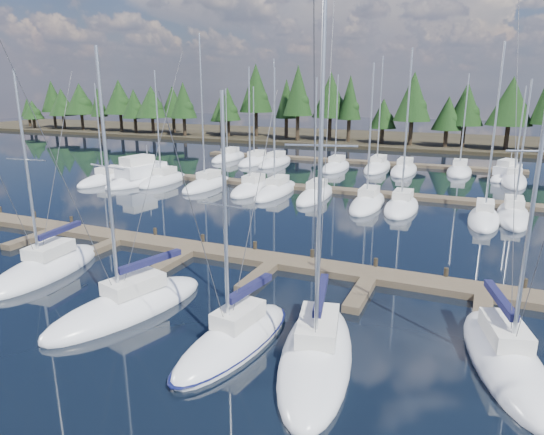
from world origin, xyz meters
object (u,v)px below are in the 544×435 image
at_px(motor_yacht_right, 507,175).
at_px(front_sailboat_6, 505,359).
at_px(front_sailboat_5, 316,354).
at_px(motor_yacht_left, 142,178).
at_px(front_sailboat_2, 46,268).
at_px(main_dock, 190,251).
at_px(front_sailboat_3, 128,306).
at_px(front_sailboat_4, 234,340).

bearing_deg(motor_yacht_right, front_sailboat_6, -91.82).
height_order(front_sailboat_5, motor_yacht_left, front_sailboat_5).
bearing_deg(motor_yacht_right, front_sailboat_2, -120.85).
bearing_deg(main_dock, front_sailboat_3, -77.98).
bearing_deg(front_sailboat_6, front_sailboat_3, -172.93).
bearing_deg(motor_yacht_right, main_dock, -118.10).
bearing_deg(front_sailboat_2, front_sailboat_4, -12.12).
bearing_deg(front_sailboat_2, front_sailboat_5, -8.69).
bearing_deg(main_dock, front_sailboat_5, -37.27).
xyz_separation_m(main_dock, front_sailboat_4, (8.16, -9.29, 0.08)).
xyz_separation_m(front_sailboat_5, motor_yacht_left, (-30.20, 27.62, 0.26)).
bearing_deg(motor_yacht_left, main_dock, -45.35).
height_order(front_sailboat_3, motor_yacht_right, front_sailboat_3).
distance_m(front_sailboat_2, front_sailboat_3, 8.22).
bearing_deg(main_dock, motor_yacht_left, 134.65).
xyz_separation_m(front_sailboat_5, front_sailboat_6, (7.09, 2.64, 0.01)).
distance_m(motor_yacht_left, motor_yacht_right, 43.25).
bearing_deg(front_sailboat_3, front_sailboat_5, -2.98).
xyz_separation_m(front_sailboat_4, motor_yacht_left, (-26.59, 27.95, 0.28)).
xyz_separation_m(main_dock, motor_yacht_right, (20.27, 37.96, 0.23)).
relative_size(main_dock, motor_yacht_right, 5.42).
xyz_separation_m(front_sailboat_3, motor_yacht_right, (18.47, 46.40, 0.15)).
bearing_deg(motor_yacht_left, front_sailboat_5, -42.44).
relative_size(front_sailboat_2, front_sailboat_5, 0.78).
height_order(front_sailboat_3, front_sailboat_4, front_sailboat_3).
bearing_deg(front_sailboat_6, front_sailboat_5, -159.59).
relative_size(front_sailboat_2, front_sailboat_3, 0.94).
distance_m(front_sailboat_4, front_sailboat_6, 11.10).
bearing_deg(front_sailboat_6, front_sailboat_2, 179.77).
bearing_deg(motor_yacht_right, motor_yacht_left, -153.49).
relative_size(front_sailboat_6, motor_yacht_right, 1.94).
relative_size(main_dock, motor_yacht_left, 4.11).
relative_size(main_dock, front_sailboat_5, 2.74).
height_order(main_dock, motor_yacht_right, motor_yacht_right).
relative_size(front_sailboat_2, front_sailboat_4, 1.09).
height_order(front_sailboat_2, motor_yacht_left, front_sailboat_2).
relative_size(front_sailboat_5, front_sailboat_6, 1.02).
height_order(front_sailboat_2, front_sailboat_5, front_sailboat_5).
xyz_separation_m(front_sailboat_6, motor_yacht_right, (1.41, 44.29, 0.12)).
bearing_deg(motor_yacht_left, front_sailboat_3, -53.26).
bearing_deg(front_sailboat_4, front_sailboat_3, 172.38).
bearing_deg(front_sailboat_2, front_sailboat_6, -0.23).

